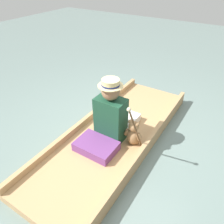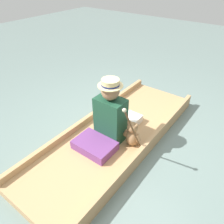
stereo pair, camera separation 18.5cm
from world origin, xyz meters
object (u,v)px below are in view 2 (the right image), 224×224
object	(u,v)px
seated_person	(113,115)
wine_glass	(108,111)
walking_cane	(132,128)
teddy_bear	(132,134)

from	to	relation	value
seated_person	wine_glass	distance (m)	0.48
wine_glass	walking_cane	world-z (taller)	walking_cane
teddy_bear	walking_cane	world-z (taller)	walking_cane
teddy_bear	seated_person	bearing A→B (deg)	176.08
teddy_bear	wine_glass	distance (m)	0.70
seated_person	teddy_bear	bearing A→B (deg)	-13.80
teddy_bear	walking_cane	size ratio (longest dim) A/B	0.46
seated_person	walking_cane	size ratio (longest dim) A/B	1.06
walking_cane	teddy_bear	bearing A→B (deg)	117.69
teddy_bear	wine_glass	xyz separation A→B (m)	(-0.62, 0.31, -0.06)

